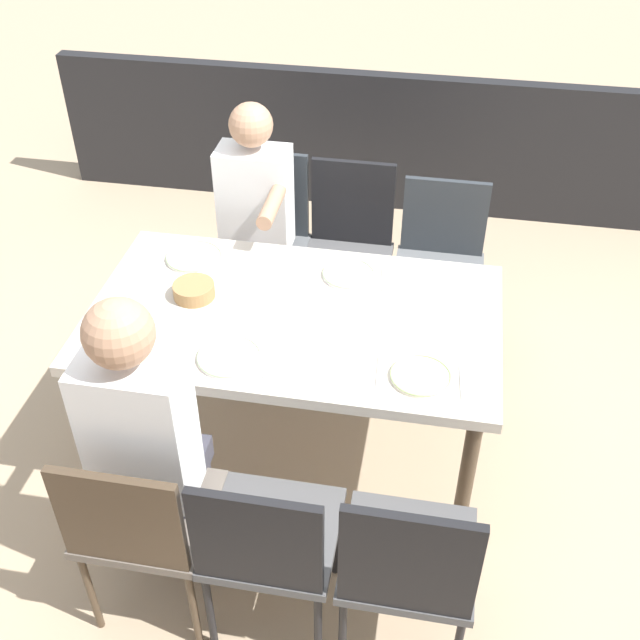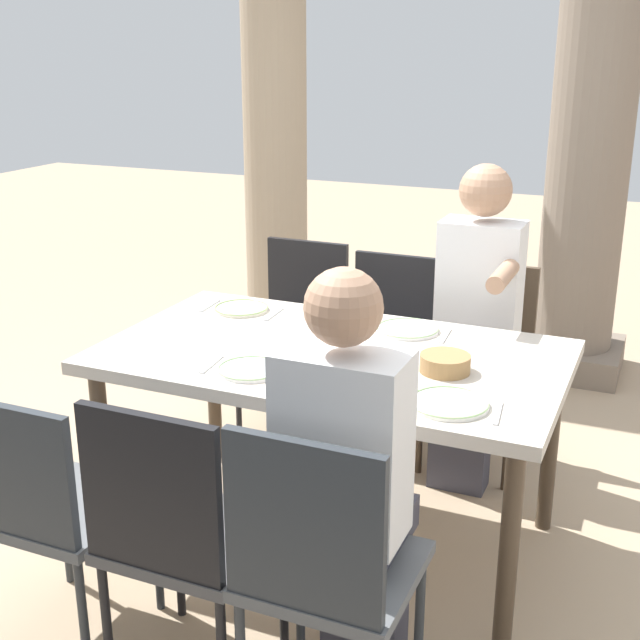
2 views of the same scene
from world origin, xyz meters
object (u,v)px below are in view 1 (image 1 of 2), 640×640
Objects in this scene: chair_east_south at (264,234)px; plate_2 at (229,357)px; diner_woman_green at (149,440)px; plate_1 at (349,274)px; chair_west_south at (440,257)px; dining_table at (294,327)px; chair_east_north at (141,521)px; diner_man_white at (254,228)px; chair_mid_north at (267,541)px; chair_west_north at (408,563)px; plate_3 at (194,257)px; chair_mid_south at (349,243)px; plate_0 at (421,376)px; bread_basket at (194,290)px.

plate_2 is at bearing 97.78° from chair_east_south.
diner_woman_green reaches higher than plate_1.
dining_table is at bearing 58.22° from chair_west_south.
diner_man_white is (-0.00, -1.60, 0.18)m from chair_east_north.
diner_woman_green is (0.00, -0.17, 0.21)m from chair_east_north.
chair_east_south is at bearing -76.30° from chair_mid_north.
chair_west_north is at bearing 107.60° from plate_1.
chair_east_south is 1.25m from plate_2.
chair_west_north is 1.63m from plate_3.
chair_east_south reaches higher than chair_mid_south.
plate_0 is (-0.44, 1.19, 0.24)m from chair_mid_south.
chair_west_north is at bearing 136.29° from bread_basket.
chair_east_north reaches higher than dining_table.
chair_mid_south is 0.50m from diner_man_white.
chair_mid_south reaches higher than plate_2.
chair_mid_south is at bearing -135.12° from plate_3.
plate_3 is (0.16, -1.20, 0.26)m from chair_east_north.
chair_west_north is 3.69× the size of plate_3.
chair_mid_south is at bearing -105.19° from diner_woman_green.
diner_man_white is 0.44m from plate_3.
plate_3 is 1.44× the size of bread_basket.
chair_east_south is 0.66m from plate_3.
plate_1 is at bearing 57.83° from chair_west_south.
bread_basket is (0.08, 0.67, 0.10)m from diner_man_white.
chair_west_north is 0.46m from chair_mid_north.
plate_3 is (0.33, -0.61, -0.00)m from plate_2.
chair_west_north is 4.06× the size of plate_0.
chair_mid_north is 0.79m from plate_0.
chair_east_north is 0.68× the size of diner_man_white.
diner_man_white is (-0.00, 0.20, 0.15)m from chair_east_south.
plate_1 and plate_3 have the same top height.
diner_woman_green is 0.98m from plate_0.
bread_basket reaches higher than plate_3.
diner_man_white is at bearing -48.82° from plate_0.
chair_mid_south is 0.88m from plate_3.
dining_table is at bearing 175.10° from bread_basket.
chair_east_south reaches higher than dining_table.
chair_west_north is (-0.55, 0.90, -0.18)m from dining_table.
diner_woman_green is 7.97× the size of bread_basket.
chair_west_north is 0.70× the size of diner_man_white.
diner_woman_green is at bearing -21.38° from chair_mid_north.
bread_basket is (0.51, 0.86, 0.26)m from chair_mid_south.
chair_mid_south is 4.19× the size of plate_1.
chair_west_south reaches higher than bread_basket.
plate_1 is at bearing -120.53° from plate_2.
plate_2 is (0.71, 0.02, -0.00)m from plate_0.
chair_west_south reaches higher than plate_0.
plate_3 is at bearing -72.06° from bread_basket.
plate_2 is at bearing 77.36° from chair_mid_south.
chair_east_north is 0.94× the size of chair_east_south.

